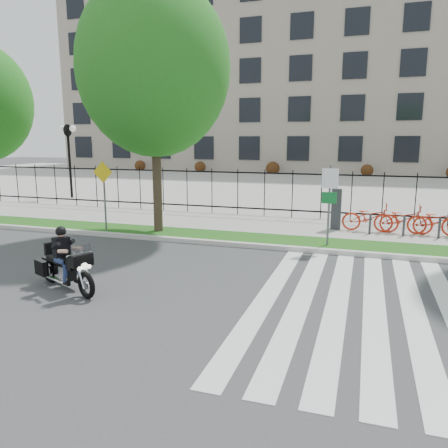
% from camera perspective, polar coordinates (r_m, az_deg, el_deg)
% --- Properties ---
extents(ground, '(120.00, 120.00, 0.00)m').
position_cam_1_polar(ground, '(10.55, -6.11, -7.98)').
color(ground, '#3D3D40').
rests_on(ground, ground).
extents(curb, '(60.00, 0.20, 0.15)m').
position_cam_1_polar(curb, '(14.21, 0.64, -2.59)').
color(curb, beige).
rests_on(curb, ground).
extents(grass_verge, '(60.00, 1.50, 0.15)m').
position_cam_1_polar(grass_verge, '(15.01, 1.62, -1.87)').
color(grass_verge, '#1E4D13').
rests_on(grass_verge, ground).
extents(sidewalk, '(60.00, 3.50, 0.15)m').
position_cam_1_polar(sidewalk, '(17.37, 3.96, -0.11)').
color(sidewalk, gray).
rests_on(sidewalk, ground).
extents(plaza, '(80.00, 34.00, 0.10)m').
position_cam_1_polar(plaza, '(34.50, 11.15, 5.22)').
color(plaza, gray).
rests_on(plaza, ground).
extents(crosswalk_stripes, '(5.70, 8.00, 0.01)m').
position_cam_1_polar(crosswalk_stripes, '(9.73, 21.28, -10.33)').
color(crosswalk_stripes, silver).
rests_on(crosswalk_stripes, ground).
extents(iron_fence, '(30.00, 0.06, 2.00)m').
position_cam_1_polar(iron_fence, '(18.88, 5.31, 4.07)').
color(iron_fence, black).
rests_on(iron_fence, sidewalk).
extents(office_building, '(60.00, 21.90, 20.15)m').
position_cam_1_polar(office_building, '(54.55, 14.28, 17.61)').
color(office_building, gray).
rests_on(office_building, ground).
extents(lamp_post_left, '(1.06, 0.70, 4.25)m').
position_cam_1_polar(lamp_post_left, '(26.55, -19.66, 9.94)').
color(lamp_post_left, black).
rests_on(lamp_post_left, ground).
extents(street_tree_1, '(5.22, 5.22, 8.65)m').
position_cam_1_polar(street_tree_1, '(15.90, -9.15, 19.46)').
color(street_tree_1, '#38291E').
rests_on(street_tree_1, grass_verge).
extents(sign_pole_regulatory, '(0.50, 0.09, 2.50)m').
position_cam_1_polar(sign_pole_regulatory, '(13.80, 13.60, 3.72)').
color(sign_pole_regulatory, '#59595B').
rests_on(sign_pole_regulatory, grass_verge).
extents(sign_pole_warning, '(0.78, 0.09, 2.49)m').
position_cam_1_polar(sign_pole_warning, '(16.48, -15.42, 4.78)').
color(sign_pole_warning, '#59595B').
rests_on(sign_pole_warning, grass_verge).
extents(motorcycle_rider, '(2.15, 1.24, 1.78)m').
position_cam_1_polar(motorcycle_rider, '(10.68, -19.95, -5.03)').
color(motorcycle_rider, black).
rests_on(motorcycle_rider, ground).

